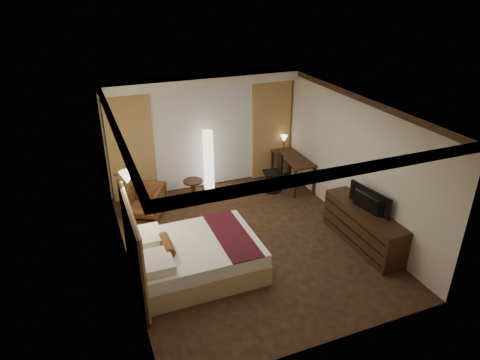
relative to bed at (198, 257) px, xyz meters
name	(u,v)px	position (x,y,z in m)	size (l,w,h in m)	color
floor	(248,241)	(1.15, 0.53, -0.30)	(4.50, 5.50, 0.01)	black
ceiling	(249,106)	(1.15, 0.53, 2.40)	(4.50, 5.50, 0.01)	white
back_wall	(203,132)	(1.15, 3.28, 1.05)	(4.50, 0.02, 2.70)	beige
left_wall	(121,201)	(-1.10, 0.53, 1.05)	(0.02, 5.50, 2.70)	beige
right_wall	(353,161)	(3.40, 0.53, 1.05)	(0.02, 5.50, 2.70)	beige
crown_molding	(249,110)	(1.15, 0.53, 2.34)	(4.50, 5.50, 0.12)	black
soffit	(204,81)	(1.15, 3.03, 2.30)	(4.50, 0.50, 0.20)	white
curtain_sheer	(204,137)	(1.15, 3.20, 0.95)	(2.48, 0.04, 2.45)	silver
curtain_left_drape	(131,148)	(-0.55, 3.14, 0.95)	(1.00, 0.14, 2.45)	#AF7B50
curtain_right_drape	(271,129)	(2.85, 3.14, 0.95)	(1.00, 0.14, 2.45)	#AF7B50
wall_sconce	(127,178)	(-0.94, 0.81, 1.32)	(0.24, 0.24, 0.24)	white
bed	(198,257)	(0.00, 0.00, 0.00)	(2.08, 1.62, 0.61)	white
headboard	(134,248)	(-1.05, 0.00, 0.45)	(0.12, 1.92, 1.50)	tan
armchair	(146,199)	(-0.46, 2.31, 0.06)	(0.71, 0.67, 0.73)	#512F18
side_table	(193,190)	(0.67, 2.59, -0.06)	(0.44, 0.44, 0.48)	black
floor_lamp	(209,161)	(1.15, 2.89, 0.45)	(0.32, 0.32, 1.51)	white
desk	(292,172)	(3.10, 2.39, 0.07)	(0.55, 1.31, 0.75)	black
desk_lamp	(284,144)	(3.10, 2.90, 0.62)	(0.18, 0.18, 0.34)	#FFD899
office_chair	(272,172)	(2.54, 2.34, 0.19)	(0.47, 0.47, 0.98)	black
dresser	(363,227)	(3.15, -0.35, 0.07)	(0.50, 1.94, 0.75)	black
television	(366,197)	(3.12, -0.35, 0.73)	(0.97, 0.56, 0.13)	black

